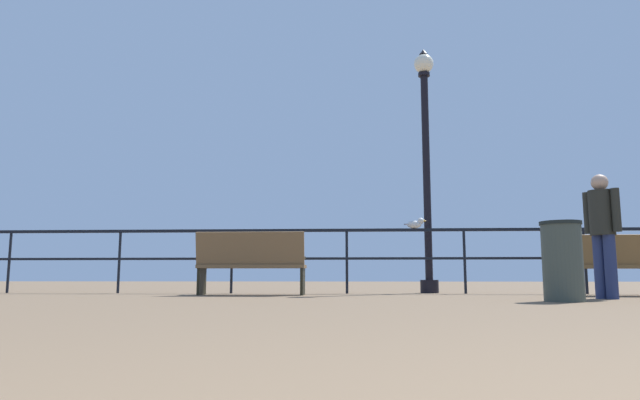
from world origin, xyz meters
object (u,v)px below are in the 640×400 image
bench_near_right (627,262)px  person_by_bench (603,227)px  seagull_on_rail (415,224)px  trash_bin (562,261)px  bench_near_left (251,261)px  lamppost_center (426,152)px

bench_near_right → person_by_bench: person_by_bench is taller
bench_near_right → person_by_bench: (-0.81, -1.14, 0.43)m
seagull_on_rail → trash_bin: bearing=-64.9°
seagull_on_rail → trash_bin: (1.32, -2.81, -0.69)m
bench_near_left → bench_near_right: bearing=0.1°
bench_near_right → seagull_on_rail: size_ratio=4.11×
bench_near_left → seagull_on_rail: bearing=18.9°
bench_near_left → lamppost_center: bearing=23.4°
lamppost_center → trash_bin: 3.87m
lamppost_center → bench_near_right: bearing=-24.3°
bench_near_left → bench_near_right: size_ratio=1.06×
lamppost_center → seagull_on_rail: bearing=-126.5°
person_by_bench → seagull_on_rail: person_by_bench is taller
bench_near_right → seagull_on_rail: seagull_on_rail is taller
bench_near_right → trash_bin: (-1.62, -1.93, -0.03)m
seagull_on_rail → trash_bin: seagull_on_rail is taller
person_by_bench → seagull_on_rail: size_ratio=4.21×
lamppost_center → person_by_bench: 3.38m
lamppost_center → trash_bin: lamppost_center is taller
lamppost_center → person_by_bench: bearing=-51.3°
bench_near_left → person_by_bench: (4.71, -1.13, 0.39)m
bench_near_left → trash_bin: bearing=-26.3°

